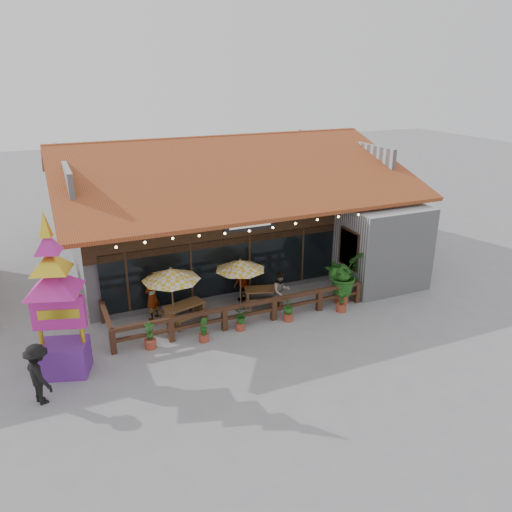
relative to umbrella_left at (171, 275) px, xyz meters
name	(u,v)px	position (x,y,z in m)	size (l,w,h in m)	color
ground	(279,312)	(4.09, -0.71, -2.02)	(100.00, 100.00, 0.00)	gray
restaurant_building	(226,216)	(4.35, 5.90, 0.19)	(15.50, 14.73, 6.09)	#A5A5A9
patio_railing	(228,311)	(1.84, -0.97, -1.40)	(10.00, 2.60, 0.92)	#452618
umbrella_left	(171,275)	(0.00, 0.00, 0.00)	(2.70, 2.70, 2.31)	brown
umbrella_right	(240,265)	(2.81, 0.23, -0.16)	(2.08, 2.08, 2.13)	brown
picnic_table_left	(185,310)	(0.44, 0.04, -1.53)	(1.80, 1.67, 0.72)	brown
picnic_table_right	(263,294)	(3.76, 0.13, -1.53)	(1.81, 1.67, 0.72)	brown
thai_sign_tower	(54,285)	(-3.95, -1.79, 1.01)	(2.64, 2.64, 5.72)	#5C2588
tropical_plant	(343,275)	(6.80, -0.96, -0.80)	(2.02, 1.97, 2.12)	brown
diner_a	(152,296)	(-0.61, 0.73, -1.06)	(0.70, 0.46, 1.91)	#392612
diner_b	(281,291)	(4.24, -0.50, -1.23)	(0.77, 0.60, 1.57)	#392612
diner_c	(243,284)	(3.16, 0.83, -1.27)	(0.87, 0.36, 1.48)	#392612
pedestrian	(39,374)	(-4.69, -3.07, -1.09)	(1.20, 0.69, 1.86)	black
planter_a	(150,337)	(-1.20, -1.37, -1.60)	(0.40, 0.40, 0.99)	brown
planter_b	(204,331)	(0.63, -1.67, -1.62)	(0.36, 0.36, 0.88)	brown
planter_c	(240,318)	(2.12, -1.42, -1.53)	(0.67, 0.69, 0.86)	brown
planter_d	(288,310)	(4.06, -1.50, -1.57)	(0.46, 0.46, 0.93)	brown
planter_e	(341,302)	(6.34, -1.65, -1.62)	(0.38, 0.40, 0.94)	brown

